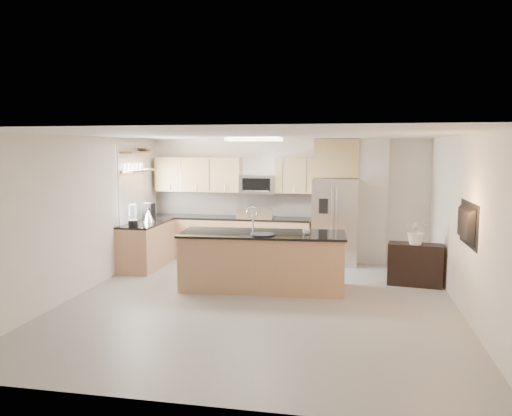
% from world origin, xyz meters
% --- Properties ---
extents(floor, '(6.50, 6.50, 0.00)m').
position_xyz_m(floor, '(0.00, 0.00, 0.00)').
color(floor, '#9D9995').
rests_on(floor, ground).
extents(ceiling, '(6.00, 6.50, 0.02)m').
position_xyz_m(ceiling, '(0.00, 0.00, 2.60)').
color(ceiling, white).
rests_on(ceiling, wall_back).
extents(wall_back, '(6.00, 0.02, 2.60)m').
position_xyz_m(wall_back, '(0.00, 3.25, 1.30)').
color(wall_back, white).
rests_on(wall_back, floor).
extents(wall_front, '(6.00, 0.02, 2.60)m').
position_xyz_m(wall_front, '(0.00, -3.25, 1.30)').
color(wall_front, white).
rests_on(wall_front, floor).
extents(wall_left, '(0.02, 6.50, 2.60)m').
position_xyz_m(wall_left, '(-3.00, 0.00, 1.30)').
color(wall_left, white).
rests_on(wall_left, floor).
extents(wall_right, '(0.02, 6.50, 2.60)m').
position_xyz_m(wall_right, '(3.00, 0.00, 1.30)').
color(wall_right, white).
rests_on(wall_right, floor).
extents(back_counter, '(3.55, 0.66, 1.44)m').
position_xyz_m(back_counter, '(-1.23, 2.93, 0.47)').
color(back_counter, tan).
rests_on(back_counter, floor).
extents(left_counter, '(0.66, 1.50, 0.92)m').
position_xyz_m(left_counter, '(-2.67, 1.85, 0.46)').
color(left_counter, tan).
rests_on(left_counter, floor).
extents(range, '(0.76, 0.64, 1.14)m').
position_xyz_m(range, '(-0.60, 2.92, 0.47)').
color(range, black).
rests_on(range, floor).
extents(upper_cabinets, '(3.50, 0.33, 0.75)m').
position_xyz_m(upper_cabinets, '(-1.30, 3.09, 1.83)').
color(upper_cabinets, tan).
rests_on(upper_cabinets, wall_back).
extents(microwave, '(0.76, 0.40, 0.40)m').
position_xyz_m(microwave, '(-0.60, 3.04, 1.63)').
color(microwave, silver).
rests_on(microwave, upper_cabinets).
extents(refrigerator, '(0.92, 0.78, 1.78)m').
position_xyz_m(refrigerator, '(1.06, 2.87, 0.89)').
color(refrigerator, silver).
rests_on(refrigerator, floor).
extents(partition_column, '(0.60, 0.30, 2.60)m').
position_xyz_m(partition_column, '(1.82, 3.10, 1.30)').
color(partition_column, beige).
rests_on(partition_column, floor).
extents(window, '(0.04, 1.15, 1.65)m').
position_xyz_m(window, '(-2.98, 1.85, 1.65)').
color(window, white).
rests_on(window, wall_left).
extents(shelf_lower, '(0.30, 1.20, 0.04)m').
position_xyz_m(shelf_lower, '(-2.85, 1.95, 1.95)').
color(shelf_lower, olive).
rests_on(shelf_lower, wall_left).
extents(shelf_upper, '(0.30, 1.20, 0.04)m').
position_xyz_m(shelf_upper, '(-2.85, 1.95, 2.32)').
color(shelf_upper, olive).
rests_on(shelf_upper, wall_left).
extents(ceiling_fixture, '(1.00, 0.50, 0.06)m').
position_xyz_m(ceiling_fixture, '(-0.40, 1.60, 2.56)').
color(ceiling_fixture, white).
rests_on(ceiling_fixture, ceiling).
extents(island, '(2.86, 1.18, 1.39)m').
position_xyz_m(island, '(-0.09, 0.76, 0.49)').
color(island, tan).
rests_on(island, floor).
extents(credenza, '(0.97, 0.51, 0.74)m').
position_xyz_m(credenza, '(2.51, 1.45, 0.37)').
color(credenza, black).
rests_on(credenza, floor).
extents(cup, '(0.14, 0.14, 0.10)m').
position_xyz_m(cup, '(0.66, 0.73, 1.02)').
color(cup, silver).
rests_on(cup, island).
extents(platter, '(0.49, 0.49, 0.02)m').
position_xyz_m(platter, '(-0.05, 0.53, 0.98)').
color(platter, black).
rests_on(platter, island).
extents(blender, '(0.18, 0.18, 0.43)m').
position_xyz_m(blender, '(-2.67, 1.26, 1.10)').
color(blender, black).
rests_on(blender, left_counter).
extents(kettle, '(0.23, 0.23, 0.29)m').
position_xyz_m(kettle, '(-2.62, 1.89, 1.05)').
color(kettle, silver).
rests_on(kettle, left_counter).
extents(coffee_maker, '(0.20, 0.24, 0.37)m').
position_xyz_m(coffee_maker, '(-2.69, 2.06, 1.09)').
color(coffee_maker, black).
rests_on(coffee_maker, left_counter).
extents(bowl, '(0.38, 0.38, 0.09)m').
position_xyz_m(bowl, '(-2.85, 2.26, 2.38)').
color(bowl, silver).
rests_on(bowl, shelf_upper).
extents(flower_vase, '(0.66, 0.58, 0.72)m').
position_xyz_m(flower_vase, '(2.51, 1.38, 1.10)').
color(flower_vase, silver).
rests_on(flower_vase, credenza).
extents(television, '(0.14, 1.08, 0.62)m').
position_xyz_m(television, '(2.91, -0.20, 1.35)').
color(television, black).
rests_on(television, wall_right).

